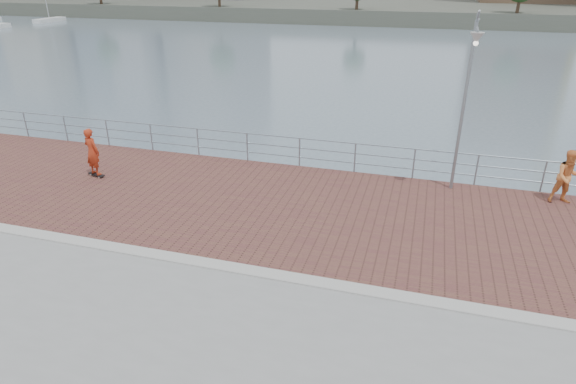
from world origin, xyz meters
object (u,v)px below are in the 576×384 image
(street_lamp, at_px, (469,76))
(bystander, at_px, (568,177))
(guardrail, at_px, (327,151))
(skateboarder, at_px, (92,152))

(street_lamp, xyz_separation_m, bystander, (3.33, 0.22, -2.94))
(guardrail, distance_m, street_lamp, 5.45)
(guardrail, distance_m, skateboarder, 8.24)
(bystander, bearing_deg, street_lamp, 173.69)
(street_lamp, relative_size, bystander, 3.12)
(bystander, bearing_deg, guardrail, 164.87)
(street_lamp, bearing_deg, bystander, 3.85)
(street_lamp, distance_m, bystander, 4.45)
(street_lamp, bearing_deg, guardrail, 168.44)
(bystander, bearing_deg, skateboarder, 178.39)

